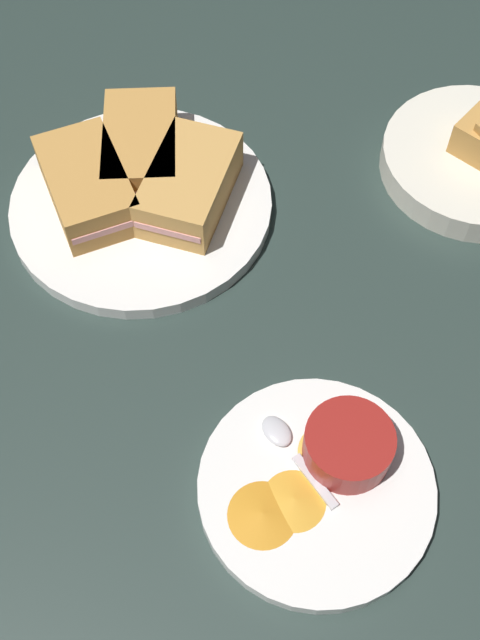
{
  "coord_description": "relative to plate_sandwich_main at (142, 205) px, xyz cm",
  "views": [
    {
      "loc": [
        45.41,
        0.76,
        65.18
      ],
      "look_at": [
        6.94,
        -1.05,
        3.0
      ],
      "focal_mm": 43.92,
      "sensor_mm": 36.0,
      "label": 1
    }
  ],
  "objects": [
    {
      "name": "sandwich_half_far",
      "position": [
        -5.27,
        -0.3,
        3.2
      ],
      "size": [
        13.85,
        8.76,
        4.8
      ],
      "color": "#C68C42",
      "rests_on": "plate_sandwich_main"
    },
    {
      "name": "ground_plane",
      "position": [
        8.32,
        12.29,
        -2.3
      ],
      "size": [
        110.0,
        110.0,
        3.0
      ],
      "primitive_type": "cube",
      "color": "#283833"
    },
    {
      "name": "spoon_by_dark_ramekin",
      "position": [
        -0.86,
        -0.96,
        1.16
      ],
      "size": [
        2.34,
        9.91,
        0.8
      ],
      "color": "silver",
      "rests_on": "plate_sandwich_main"
    },
    {
      "name": "sandwich_half_near",
      "position": [
        -0.3,
        5.27,
        3.2
      ],
      "size": [
        14.61,
        10.67,
        4.8
      ],
      "color": "tan",
      "rests_on": "plate_sandwich_main"
    },
    {
      "name": "ramekin_light_gravy",
      "position": [
        27.47,
        21.01,
        2.65
      ],
      "size": [
        7.69,
        7.69,
        3.42
      ],
      "color": "maroon",
      "rests_on": "plate_chips_companion"
    },
    {
      "name": "plate_sandwich_main",
      "position": [
        0.0,
        0.0,
        0.0
      ],
      "size": [
        27.76,
        27.76,
        1.6
      ],
      "primitive_type": "cylinder",
      "color": "white",
      "rests_on": "ground_plane"
    },
    {
      "name": "bread_basket_rear",
      "position": [
        -7.42,
        36.23,
        1.25
      ],
      "size": [
        20.65,
        20.65,
        7.78
      ],
      "color": "silver",
      "rests_on": "ground_plane"
    },
    {
      "name": "ramekin_dark_sauce",
      "position": [
        -0.63,
        -6.21,
        2.86
      ],
      "size": [
        6.4,
        6.4,
        3.83
      ],
      "color": "navy",
      "rests_on": "plate_sandwich_main"
    },
    {
      "name": "sandwich_half_extra",
      "position": [
        0.3,
        -5.27,
        3.2
      ],
      "size": [
        15.0,
        12.43,
        4.8
      ],
      "color": "#C68C42",
      "rests_on": "plate_sandwich_main"
    },
    {
      "name": "plantain_chip_scatter",
      "position": [
        30.83,
        16.9,
        1.1
      ],
      "size": [
        13.91,
        14.14,
        0.6
      ],
      "color": "gold",
      "rests_on": "plate_chips_companion"
    },
    {
      "name": "plate_chips_companion",
      "position": [
        30.52,
        18.47,
        0.0
      ],
      "size": [
        20.32,
        20.32,
        1.6
      ],
      "primitive_type": "cylinder",
      "color": "white",
      "rests_on": "ground_plane"
    },
    {
      "name": "spoon_by_gravy_ramekin",
      "position": [
        26.96,
        15.75,
        1.16
      ],
      "size": [
        8.74,
        7.17,
        0.8
      ],
      "color": "silver",
      "rests_on": "plate_chips_companion"
    }
  ]
}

